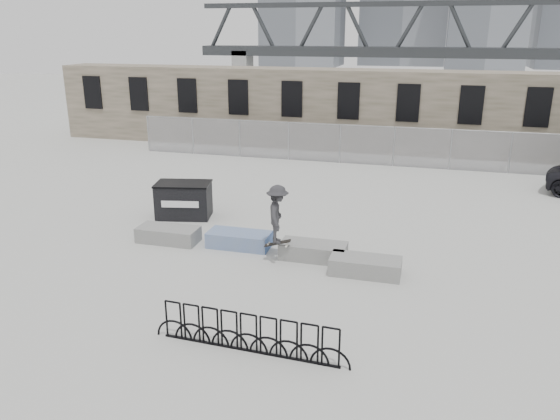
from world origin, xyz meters
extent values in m
plane|color=#A8A8A3|center=(0.00, 0.00, 0.00)|extent=(120.00, 120.00, 0.00)
cube|color=#665C4B|center=(0.00, 16.25, 2.25)|extent=(36.00, 2.50, 4.50)
cube|color=black|center=(-16.00, 14.98, 2.90)|extent=(1.20, 0.12, 2.00)
cube|color=black|center=(-12.80, 14.98, 2.90)|extent=(1.20, 0.12, 2.00)
cube|color=black|center=(-9.60, 14.98, 2.90)|extent=(1.20, 0.12, 2.00)
cube|color=black|center=(-6.40, 14.98, 2.90)|extent=(1.20, 0.12, 2.00)
cube|color=black|center=(-3.20, 14.98, 2.90)|extent=(1.20, 0.12, 2.00)
cube|color=black|center=(0.00, 14.98, 2.90)|extent=(1.20, 0.12, 2.00)
cube|color=black|center=(3.20, 14.98, 2.90)|extent=(1.20, 0.12, 2.00)
cube|color=black|center=(6.40, 14.98, 2.90)|extent=(1.20, 0.12, 2.00)
cube|color=black|center=(9.60, 14.98, 2.90)|extent=(1.20, 0.12, 2.00)
cylinder|color=gray|center=(-11.00, 12.50, 1.00)|extent=(0.06, 0.06, 2.00)
cylinder|color=gray|center=(-8.25, 12.50, 1.00)|extent=(0.06, 0.06, 2.00)
cylinder|color=gray|center=(-5.50, 12.50, 1.00)|extent=(0.06, 0.06, 2.00)
cylinder|color=gray|center=(-2.75, 12.50, 1.00)|extent=(0.06, 0.06, 2.00)
cylinder|color=gray|center=(0.00, 12.50, 1.00)|extent=(0.06, 0.06, 2.00)
cylinder|color=gray|center=(2.75, 12.50, 1.00)|extent=(0.06, 0.06, 2.00)
cylinder|color=gray|center=(5.50, 12.50, 1.00)|extent=(0.06, 0.06, 2.00)
cylinder|color=gray|center=(8.25, 12.50, 1.00)|extent=(0.06, 0.06, 2.00)
cube|color=#99999E|center=(0.00, 12.50, 1.00)|extent=(22.00, 0.02, 2.00)
cylinder|color=gray|center=(0.00, 12.50, 2.00)|extent=(22.00, 0.04, 0.04)
cube|color=gray|center=(-3.57, -0.05, 0.25)|extent=(2.00, 0.90, 0.49)
cube|color=#2D471E|center=(-3.57, -0.05, 0.43)|extent=(1.76, 0.66, 0.10)
cube|color=#385DAA|center=(-1.17, 0.14, 0.25)|extent=(2.00, 0.90, 0.49)
cube|color=#2D471E|center=(-1.17, 0.14, 0.43)|extent=(1.76, 0.66, 0.10)
cube|color=gray|center=(1.31, -0.16, 0.25)|extent=(2.00, 0.90, 0.49)
cube|color=#2D471E|center=(1.31, -0.16, 0.43)|extent=(1.76, 0.66, 0.10)
cube|color=gray|center=(2.97, -0.86, 0.25)|extent=(2.00, 0.90, 0.49)
cube|color=#2D471E|center=(2.97, -0.86, 0.43)|extent=(1.76, 0.66, 0.10)
cube|color=black|center=(-4.12, 2.38, 0.63)|extent=(2.14, 1.54, 1.26)
cube|color=black|center=(-4.12, 2.38, 1.28)|extent=(2.19, 1.60, 0.06)
cube|color=white|center=(-4.00, 1.80, 0.68)|extent=(1.33, 0.30, 0.24)
cube|color=black|center=(1.03, -5.47, 0.02)|extent=(4.05, 0.25, 0.04)
torus|color=black|center=(-0.77, -5.39, 0.45)|extent=(0.89, 0.09, 0.89)
torus|color=black|center=(-0.32, -5.41, 0.45)|extent=(0.89, 0.09, 0.89)
torus|color=black|center=(0.13, -5.43, 0.45)|extent=(0.89, 0.09, 0.89)
torus|color=black|center=(0.58, -5.45, 0.45)|extent=(0.89, 0.09, 0.89)
torus|color=black|center=(1.03, -5.47, 0.45)|extent=(0.89, 0.09, 0.89)
torus|color=black|center=(1.48, -5.49, 0.45)|extent=(0.89, 0.09, 0.89)
torus|color=black|center=(1.92, -5.52, 0.45)|extent=(0.89, 0.09, 0.89)
torus|color=black|center=(2.37, -5.54, 0.45)|extent=(0.89, 0.09, 0.89)
torus|color=black|center=(2.82, -5.56, 0.45)|extent=(0.89, 0.09, 0.89)
cube|color=#2D3033|center=(10.00, 55.00, 4.00)|extent=(70.00, 3.00, 1.20)
cube|color=#2D3033|center=(10.00, 55.00, 9.50)|extent=(70.00, 0.60, 0.60)
cube|color=gray|center=(-20.00, 55.00, 2.00)|extent=(2.00, 3.00, 4.00)
imported|color=#2E2E31|center=(0.33, -0.68, 1.51)|extent=(0.88, 1.25, 1.75)
cube|color=black|center=(0.33, -0.68, 0.60)|extent=(0.80, 0.31, 0.23)
cylinder|color=beige|center=(0.05, -0.75, 0.55)|extent=(0.06, 0.03, 0.06)
cylinder|color=beige|center=(0.05, -0.61, 0.55)|extent=(0.06, 0.03, 0.06)
cylinder|color=beige|center=(0.61, -0.75, 0.55)|extent=(0.06, 0.03, 0.06)
cylinder|color=beige|center=(0.61, -0.61, 0.55)|extent=(0.06, 0.03, 0.06)
camera|label=1|loc=(4.39, -15.19, 6.64)|focal=35.00mm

